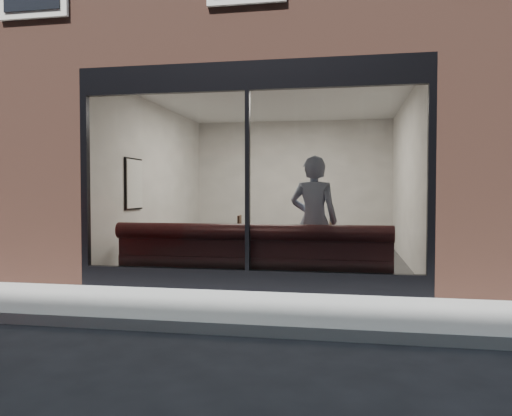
% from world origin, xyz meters
% --- Properties ---
extents(ground, '(120.00, 120.00, 0.00)m').
position_xyz_m(ground, '(0.00, 0.00, 0.00)').
color(ground, black).
rests_on(ground, ground).
extents(sidewalk_near, '(40.00, 2.00, 0.01)m').
position_xyz_m(sidewalk_near, '(0.00, 1.00, 0.01)').
color(sidewalk_near, gray).
rests_on(sidewalk_near, ground).
extents(kerb_near, '(40.00, 0.10, 0.12)m').
position_xyz_m(kerb_near, '(0.00, -0.05, 0.06)').
color(kerb_near, gray).
rests_on(kerb_near, ground).
extents(host_building_pier_left, '(2.50, 12.00, 3.20)m').
position_xyz_m(host_building_pier_left, '(-3.75, 8.00, 1.60)').
color(host_building_pier_left, brown).
rests_on(host_building_pier_left, ground).
extents(host_building_pier_right, '(2.50, 12.00, 3.20)m').
position_xyz_m(host_building_pier_right, '(3.75, 8.00, 1.60)').
color(host_building_pier_right, brown).
rests_on(host_building_pier_right, ground).
extents(host_building_backfill, '(5.00, 6.00, 3.20)m').
position_xyz_m(host_building_backfill, '(0.00, 11.00, 1.60)').
color(host_building_backfill, brown).
rests_on(host_building_backfill, ground).
extents(cafe_floor, '(6.00, 6.00, 0.00)m').
position_xyz_m(cafe_floor, '(0.00, 5.00, 0.02)').
color(cafe_floor, '#2D2D30').
rests_on(cafe_floor, ground).
extents(cafe_ceiling, '(6.00, 6.00, 0.00)m').
position_xyz_m(cafe_ceiling, '(0.00, 5.00, 3.19)').
color(cafe_ceiling, white).
rests_on(cafe_ceiling, host_building_upper).
extents(cafe_wall_back, '(5.00, 0.00, 5.00)m').
position_xyz_m(cafe_wall_back, '(0.00, 7.99, 1.60)').
color(cafe_wall_back, beige).
rests_on(cafe_wall_back, ground).
extents(cafe_wall_left, '(0.00, 6.00, 6.00)m').
position_xyz_m(cafe_wall_left, '(-2.49, 5.00, 1.60)').
color(cafe_wall_left, beige).
rests_on(cafe_wall_left, ground).
extents(cafe_wall_right, '(0.00, 6.00, 6.00)m').
position_xyz_m(cafe_wall_right, '(2.49, 5.00, 1.60)').
color(cafe_wall_right, beige).
rests_on(cafe_wall_right, ground).
extents(storefront_kick, '(5.00, 0.10, 0.30)m').
position_xyz_m(storefront_kick, '(0.00, 2.05, 0.15)').
color(storefront_kick, black).
rests_on(storefront_kick, ground).
extents(storefront_header, '(5.00, 0.10, 0.40)m').
position_xyz_m(storefront_header, '(0.00, 2.05, 3.00)').
color(storefront_header, black).
rests_on(storefront_header, host_building_upper).
extents(storefront_mullion, '(0.06, 0.10, 2.50)m').
position_xyz_m(storefront_mullion, '(0.00, 2.05, 1.55)').
color(storefront_mullion, black).
rests_on(storefront_mullion, storefront_kick).
extents(storefront_glass, '(4.80, 0.00, 4.80)m').
position_xyz_m(storefront_glass, '(0.00, 2.02, 1.55)').
color(storefront_glass, white).
rests_on(storefront_glass, storefront_kick).
extents(banquette, '(4.00, 0.55, 0.45)m').
position_xyz_m(banquette, '(0.00, 2.45, 0.23)').
color(banquette, '#381415').
rests_on(banquette, cafe_floor).
extents(person, '(0.76, 0.55, 1.93)m').
position_xyz_m(person, '(0.89, 2.63, 0.96)').
color(person, '#8C98B5').
rests_on(person, cafe_floor).
extents(cafe_table_left, '(0.72, 0.72, 0.04)m').
position_xyz_m(cafe_table_left, '(-1.86, 3.13, 0.74)').
color(cafe_table_left, '#301F12').
rests_on(cafe_table_left, cafe_floor).
extents(cafe_table_right, '(0.77, 0.77, 0.04)m').
position_xyz_m(cafe_table_right, '(1.14, 3.08, 0.74)').
color(cafe_table_right, '#301F12').
rests_on(cafe_table_right, cafe_floor).
extents(cafe_chair_left, '(0.46, 0.46, 0.04)m').
position_xyz_m(cafe_chair_left, '(-0.80, 4.32, 0.24)').
color(cafe_chair_left, '#301F12').
rests_on(cafe_chair_left, cafe_floor).
extents(cafe_chair_right, '(0.51, 0.51, 0.04)m').
position_xyz_m(cafe_chair_right, '(0.92, 4.47, 0.24)').
color(cafe_chair_right, '#301F12').
rests_on(cafe_chair_right, cafe_floor).
extents(wall_poster, '(0.02, 0.66, 0.88)m').
position_xyz_m(wall_poster, '(-2.45, 3.79, 1.54)').
color(wall_poster, white).
rests_on(wall_poster, cafe_wall_left).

